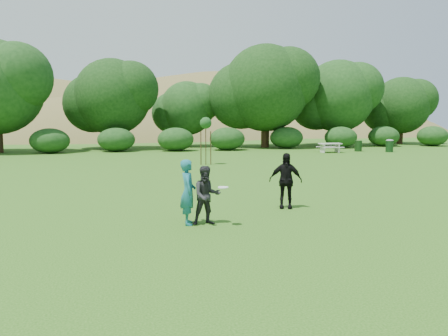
# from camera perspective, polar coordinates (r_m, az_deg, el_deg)

# --- Properties ---
(ground) EXTENTS (120.00, 120.00, 0.00)m
(ground) POSITION_cam_1_polar(r_m,az_deg,el_deg) (12.28, 3.28, -6.68)
(ground) COLOR #19470C
(ground) RESTS_ON ground
(player_teal) EXTENTS (0.46, 0.66, 1.73)m
(player_teal) POSITION_cam_1_polar(r_m,az_deg,el_deg) (11.55, -4.73, -3.15)
(player_teal) COLOR #196471
(player_teal) RESTS_ON ground
(player_grey) EXTENTS (0.78, 0.62, 1.56)m
(player_grey) POSITION_cam_1_polar(r_m,az_deg,el_deg) (11.51, -2.29, -3.60)
(player_grey) COLOR #252427
(player_grey) RESTS_ON ground
(player_black) EXTENTS (1.10, 0.75, 1.74)m
(player_black) POSITION_cam_1_polar(r_m,az_deg,el_deg) (13.71, 8.04, -1.65)
(player_black) COLOR black
(player_black) RESTS_ON ground
(trash_can_near) EXTENTS (0.60, 0.60, 0.90)m
(trash_can_near) POSITION_cam_1_polar(r_m,az_deg,el_deg) (38.33, 17.13, 2.77)
(trash_can_near) COLOR black
(trash_can_near) RESTS_ON ground
(frisbee) EXTENTS (0.27, 0.27, 0.03)m
(frisbee) POSITION_cam_1_polar(r_m,az_deg,el_deg) (11.27, -0.12, -2.55)
(frisbee) COLOR white
(frisbee) RESTS_ON ground
(sapling) EXTENTS (0.70, 0.70, 2.85)m
(sapling) POSITION_cam_1_polar(r_m,az_deg,el_deg) (26.13, -2.40, 5.72)
(sapling) COLOR #352514
(sapling) RESTS_ON ground
(picnic_table) EXTENTS (1.80, 1.48, 0.76)m
(picnic_table) POSITION_cam_1_polar(r_m,az_deg,el_deg) (36.40, 13.69, 2.79)
(picnic_table) COLOR #B8B8AA
(picnic_table) RESTS_ON ground
(trash_can_lidded) EXTENTS (0.60, 0.60, 1.05)m
(trash_can_lidded) POSITION_cam_1_polar(r_m,az_deg,el_deg) (38.34, 20.80, 2.77)
(trash_can_lidded) COLOR #123313
(trash_can_lidded) RESTS_ON ground
(hillside) EXTENTS (150.00, 72.00, 52.00)m
(hillside) POSITION_cam_1_polar(r_m,az_deg,el_deg) (81.30, -11.21, -4.00)
(hillside) COLOR olive
(hillside) RESTS_ON ground
(tree_row) EXTENTS (53.92, 10.38, 9.62)m
(tree_row) POSITION_cam_1_polar(r_m,az_deg,el_deg) (40.73, -4.05, 9.48)
(tree_row) COLOR #3A2616
(tree_row) RESTS_ON ground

